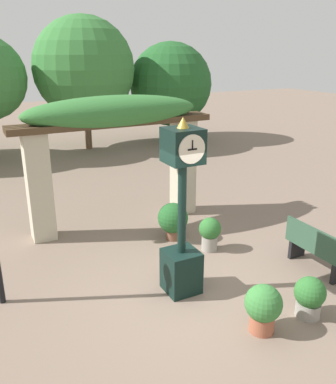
{
  "coord_description": "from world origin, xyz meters",
  "views": [
    {
      "loc": [
        -3.05,
        -5.18,
        3.95
      ],
      "look_at": [
        -0.05,
        0.68,
        1.66
      ],
      "focal_mm": 38.0,
      "sensor_mm": 36.0,
      "label": 1
    }
  ],
  "objects": [
    {
      "name": "ground_plane",
      "position": [
        0.0,
        0.0,
        0.0
      ],
      "size": [
        60.0,
        60.0,
        0.0
      ],
      "primitive_type": "plane",
      "color": "#7F6B5B"
    },
    {
      "name": "pedestal_clock",
      "position": [
        -0.05,
        0.18,
        1.33
      ],
      "size": [
        0.56,
        0.59,
        3.01
      ],
      "color": "black",
      "rests_on": "ground"
    },
    {
      "name": "pergola",
      "position": [
        0.0,
        3.41,
        2.29
      ],
      "size": [
        4.62,
        1.1,
        3.04
      ],
      "color": "#BCB299",
      "rests_on": "ground"
    },
    {
      "name": "potted_plant_near_left",
      "position": [
        1.2,
        1.24,
        0.4
      ],
      "size": [
        0.46,
        0.46,
        0.71
      ],
      "color": "gray",
      "rests_on": "ground"
    },
    {
      "name": "potted_plant_near_right",
      "position": [
        1.36,
        -1.37,
        0.36
      ],
      "size": [
        0.49,
        0.49,
        0.67
      ],
      "color": "gray",
      "rests_on": "ground"
    },
    {
      "name": "potted_plant_far_left",
      "position": [
        0.76,
        2.04,
        0.48
      ],
      "size": [
        0.67,
        0.67,
        0.84
      ],
      "color": "brown",
      "rests_on": "ground"
    },
    {
      "name": "potted_plant_far_right",
      "position": [
        0.48,
        -1.32,
        0.42
      ],
      "size": [
        0.56,
        0.56,
        0.76
      ],
      "color": "#9E563D",
      "rests_on": "ground"
    },
    {
      "name": "park_bench",
      "position": [
        2.55,
        -0.35,
        0.43
      ],
      "size": [
        0.42,
        1.33,
        0.89
      ],
      "rotation": [
        0.0,
        0.0,
        1.57
      ],
      "color": "#2D4C38",
      "rests_on": "ground"
    },
    {
      "name": "tree_line",
      "position": [
        -0.39,
        11.72,
        3.01
      ],
      "size": [
        14.76,
        4.88,
        5.32
      ],
      "color": "brown",
      "rests_on": "ground"
    }
  ]
}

